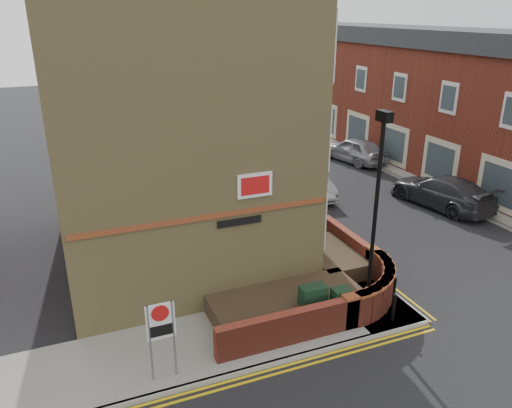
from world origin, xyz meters
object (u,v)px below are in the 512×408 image
Objects in this scene: utility_cabinet_large at (313,304)px; silver_car_near at (309,181)px; lamppost at (375,215)px; zone_sign at (161,327)px.

utility_cabinet_large is 11.57m from silver_car_near.
lamppost is 2.86× the size of zone_sign.
utility_cabinet_large is 0.27× the size of silver_car_near.
lamppost is 1.41× the size of silver_car_near.
lamppost is 3.24m from utility_cabinet_large.
zone_sign is (-4.70, -0.80, 0.92)m from utility_cabinet_large.
zone_sign is at bearing -173.93° from lamppost.
zone_sign reaches higher than utility_cabinet_large.
lamppost is at bearing -99.50° from silver_car_near.
utility_cabinet_large is at bearing 176.99° from lamppost.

